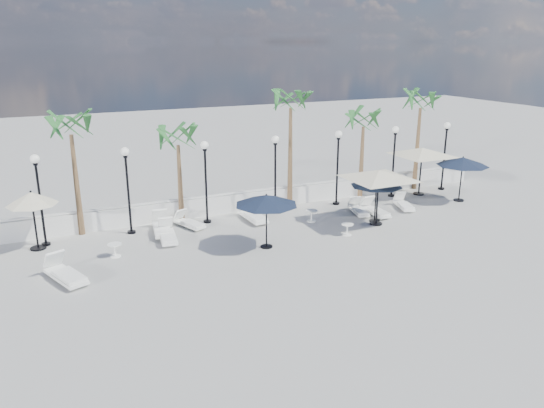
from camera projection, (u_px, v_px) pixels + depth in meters
name	position (u px, v px, depth m)	size (l,w,h in m)	color
ground	(346.00, 260.00, 20.53)	(100.00, 100.00, 0.00)	#A1A19C
balustrade	(267.00, 198.00, 26.91)	(26.00, 0.30, 1.01)	silver
lamppost_0	(39.00, 187.00, 21.27)	(0.36, 0.36, 3.84)	black
lamppost_1	(127.00, 178.00, 22.67)	(0.36, 0.36, 3.84)	black
lamppost_2	(205.00, 171.00, 24.06)	(0.36, 0.36, 3.84)	black
lamppost_3	(275.00, 163.00, 25.45)	(0.36, 0.36, 3.84)	black
lamppost_4	(338.00, 157.00, 26.84)	(0.36, 0.36, 3.84)	black
lamppost_5	(394.00, 151.00, 28.24)	(0.36, 0.36, 3.84)	black
lamppost_6	(445.00, 146.00, 29.63)	(0.36, 0.36, 3.84)	black
palm_0	(71.00, 131.00, 21.97)	(2.60, 2.60, 5.50)	brown
palm_1	(178.00, 142.00, 23.99)	(2.60, 2.60, 4.70)	brown
palm_2	(291.00, 105.00, 25.86)	(2.60, 2.60, 6.10)	brown
palm_3	(363.00, 124.00, 27.91)	(2.60, 2.60, 4.90)	brown
palm_4	(421.00, 106.00, 29.15)	(2.60, 2.60, 5.70)	brown
lounger_0	(65.00, 274.00, 18.65)	(1.42, 2.28, 0.82)	white
lounger_1	(162.00, 227.00, 23.35)	(1.01, 2.22, 0.80)	white
lounger_2	(168.00, 235.00, 22.48)	(0.92, 2.07, 0.75)	white
lounger_3	(189.00, 223.00, 24.10)	(1.16, 1.80, 0.65)	white
lounger_4	(253.00, 215.00, 25.00)	(0.78, 2.11, 0.78)	white
lounger_5	(404.00, 204.00, 26.79)	(1.08, 1.84, 0.66)	white
lounger_6	(375.00, 210.00, 25.80)	(0.70, 1.92, 0.71)	white
lounger_7	(359.00, 210.00, 25.97)	(0.94, 1.81, 0.65)	white
side_table_0	(115.00, 249.00, 20.74)	(0.55, 0.55, 0.53)	white
side_table_1	(312.00, 215.00, 24.84)	(0.56, 0.56, 0.54)	white
side_table_2	(347.00, 228.00, 23.08)	(0.52, 0.52, 0.51)	white
parasol_navy_left	(266.00, 200.00, 21.21)	(2.59, 2.59, 2.29)	black
parasol_navy_mid	(377.00, 182.00, 24.39)	(2.41, 2.41, 2.16)	black
parasol_navy_right	(463.00, 162.00, 27.55)	(2.69, 2.69, 2.41)	black
parasol_cream_sq_a	(379.00, 171.00, 23.79)	(5.62, 5.62, 2.76)	black
parasol_cream_sq_b	(422.00, 148.00, 28.60)	(5.60, 5.60, 2.81)	black
parasol_cream_small	(32.00, 199.00, 21.00)	(2.01, 2.01, 2.47)	black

